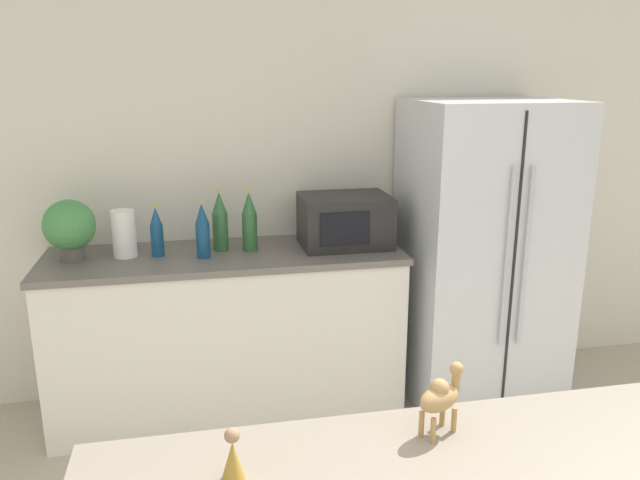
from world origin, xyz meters
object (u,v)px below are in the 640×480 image
(back_bottle_0, at_px, (249,222))
(back_bottle_3, at_px, (203,231))
(microwave, at_px, (345,220))
(refrigerator, at_px, (481,254))
(wise_man_figurine_blue, at_px, (233,457))
(back_bottle_2, at_px, (157,232))
(potted_plant, at_px, (69,227))
(camel_figurine, at_px, (441,396))
(back_bottle_1, at_px, (220,222))
(paper_towel_roll, at_px, (124,234))

(back_bottle_0, relative_size, back_bottle_3, 1.11)
(microwave, relative_size, back_bottle_0, 1.47)
(refrigerator, height_order, wise_man_figurine_blue, refrigerator)
(back_bottle_2, bearing_deg, back_bottle_0, 1.26)
(potted_plant, relative_size, back_bottle_3, 1.06)
(potted_plant, bearing_deg, back_bottle_2, -1.96)
(back_bottle_3, xyz_separation_m, camel_figurine, (0.52, -1.90, 0.05))
(microwave, relative_size, wise_man_figurine_blue, 3.89)
(back_bottle_1, relative_size, wise_man_figurine_blue, 2.64)
(back_bottle_1, xyz_separation_m, camel_figurine, (0.43, -2.02, 0.03))
(back_bottle_0, bearing_deg, back_bottle_2, -178.74)
(refrigerator, height_order, camel_figurine, refrigerator)
(refrigerator, distance_m, wise_man_figurine_blue, 2.49)
(refrigerator, xyz_separation_m, back_bottle_2, (-1.78, 0.09, 0.20))
(paper_towel_roll, height_order, back_bottle_1, back_bottle_1)
(paper_towel_roll, distance_m, wise_man_figurine_blue, 2.12)
(refrigerator, height_order, back_bottle_2, refrigerator)
(microwave, relative_size, back_bottle_2, 1.79)
(microwave, xyz_separation_m, back_bottle_2, (-1.00, -0.01, -0.01))
(back_bottle_2, bearing_deg, back_bottle_1, 8.09)
(microwave, distance_m, back_bottle_0, 0.52)
(potted_plant, distance_m, paper_towel_roll, 0.26)
(paper_towel_roll, relative_size, camel_figurine, 1.43)
(refrigerator, relative_size, potted_plant, 5.46)
(camel_figurine, bearing_deg, refrigerator, 61.50)
(back_bottle_2, bearing_deg, potted_plant, 178.04)
(potted_plant, xyz_separation_m, microwave, (1.43, -0.01, -0.03))
(paper_towel_roll, distance_m, back_bottle_2, 0.17)
(back_bottle_3, bearing_deg, back_bottle_0, 18.77)
(back_bottle_3, distance_m, wise_man_figurine_blue, 1.98)
(microwave, height_order, back_bottle_0, back_bottle_0)
(potted_plant, distance_m, camel_figurine, 2.31)
(back_bottle_0, distance_m, back_bottle_1, 0.16)
(back_bottle_3, xyz_separation_m, wise_man_figurine_blue, (0.02, -1.98, 0.00))
(paper_towel_roll, height_order, back_bottle_2, back_bottle_2)
(potted_plant, relative_size, back_bottle_0, 0.96)
(paper_towel_roll, xyz_separation_m, back_bottle_0, (0.65, -0.01, 0.03))
(camel_figurine, relative_size, wise_man_figurine_blue, 1.38)
(back_bottle_1, bearing_deg, microwave, -3.21)
(wise_man_figurine_blue, bearing_deg, back_bottle_2, 97.11)
(potted_plant, bearing_deg, back_bottle_3, -7.66)
(potted_plant, height_order, back_bottle_2, potted_plant)
(paper_towel_roll, xyz_separation_m, back_bottle_1, (0.49, 0.02, 0.03))
(back_bottle_0, xyz_separation_m, camel_figurine, (0.28, -1.98, 0.03))
(back_bottle_0, xyz_separation_m, back_bottle_2, (-0.48, -0.01, -0.03))
(potted_plant, distance_m, back_bottle_2, 0.43)
(potted_plant, distance_m, back_bottle_1, 0.75)
(back_bottle_3, bearing_deg, refrigerator, -0.66)
(back_bottle_0, bearing_deg, back_bottle_1, 166.84)
(back_bottle_2, relative_size, back_bottle_3, 0.91)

